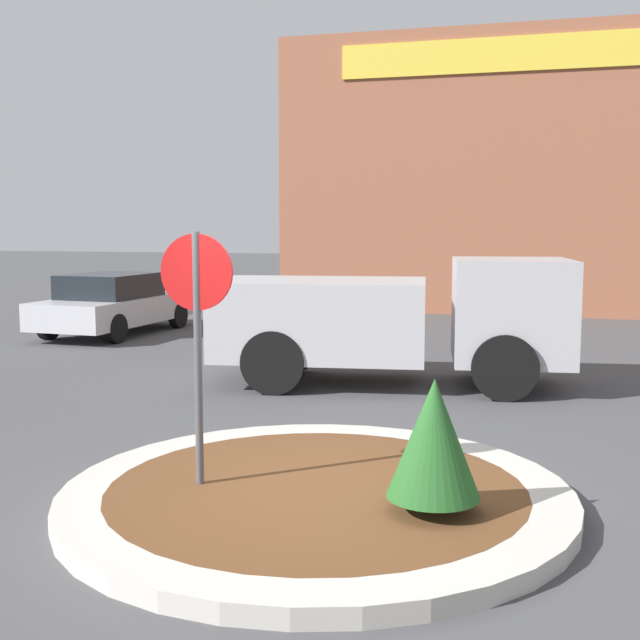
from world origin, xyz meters
name	(u,v)px	position (x,y,z in m)	size (l,w,h in m)	color
ground_plane	(317,504)	(0.00, 0.00, 0.00)	(120.00, 120.00, 0.00)	#474749
traffic_island	(317,496)	(0.00, 0.00, 0.08)	(4.51, 4.51, 0.16)	#BCB7AD
stop_sign	(197,317)	(-1.03, -0.18, 1.66)	(0.67, 0.07, 2.41)	#4C4C51
island_shrub	(434,438)	(1.07, -0.35, 0.77)	(0.76, 0.76, 1.09)	brown
utility_truck	(395,317)	(-0.26, 5.46, 1.05)	(5.55, 2.65, 1.96)	#B2B2B7
storefront_building	(506,178)	(0.85, 18.58, 3.86)	(12.50, 6.07, 7.72)	#93563D
parked_sedan_silver	(115,303)	(-7.40, 9.62, 0.69)	(2.09, 4.42, 1.38)	#B7B7BC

